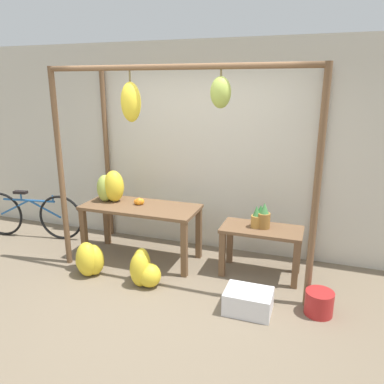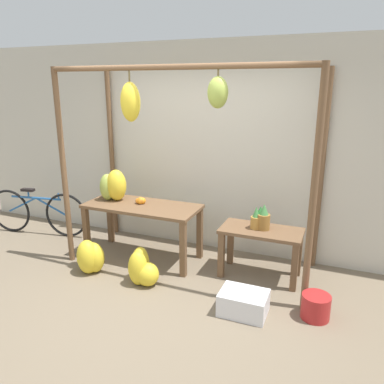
# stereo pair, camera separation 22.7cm
# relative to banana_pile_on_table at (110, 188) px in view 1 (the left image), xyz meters

# --- Properties ---
(ground_plane) EXTENTS (20.00, 20.00, 0.00)m
(ground_plane) POSITION_rel_banana_pile_on_table_xyz_m (1.11, -0.98, -0.92)
(ground_plane) COLOR #756651
(shop_wall_back) EXTENTS (8.00, 0.08, 2.80)m
(shop_wall_back) POSITION_rel_banana_pile_on_table_xyz_m (1.11, 0.65, 0.48)
(shop_wall_back) COLOR beige
(shop_wall_back) RESTS_ON ground_plane
(stall_awning) EXTENTS (3.05, 1.19, 2.45)m
(stall_awning) POSITION_rel_banana_pile_on_table_xyz_m (1.08, -0.21, 0.75)
(stall_awning) COLOR brown
(stall_awning) RESTS_ON ground_plane
(display_table_main) EXTENTS (1.50, 0.65, 0.74)m
(display_table_main) POSITION_rel_banana_pile_on_table_xyz_m (0.47, -0.07, -0.30)
(display_table_main) COLOR brown
(display_table_main) RESTS_ON ground_plane
(display_table_side) EXTENTS (0.95, 0.49, 0.60)m
(display_table_side) POSITION_rel_banana_pile_on_table_xyz_m (2.03, 0.01, -0.45)
(display_table_side) COLOR brown
(display_table_side) RESTS_ON ground_plane
(banana_pile_on_table) EXTENTS (0.42, 0.43, 0.42)m
(banana_pile_on_table) POSITION_rel_banana_pile_on_table_xyz_m (0.00, 0.00, 0.00)
(banana_pile_on_table) COLOR yellow
(banana_pile_on_table) RESTS_ON display_table_main
(orange_pile) EXTENTS (0.14, 0.11, 0.09)m
(orange_pile) POSITION_rel_banana_pile_on_table_xyz_m (0.44, -0.04, -0.14)
(orange_pile) COLOR orange
(orange_pile) RESTS_ON display_table_main
(pineapple_cluster) EXTENTS (0.22, 0.18, 0.31)m
(pineapple_cluster) POSITION_rel_banana_pile_on_table_xyz_m (2.01, 0.03, -0.20)
(pineapple_cluster) COLOR #B27F38
(pineapple_cluster) RESTS_ON display_table_side
(banana_pile_ground_left) EXTENTS (0.45, 0.41, 0.43)m
(banana_pile_ground_left) POSITION_rel_banana_pile_on_table_xyz_m (0.06, -0.68, -0.74)
(banana_pile_ground_left) COLOR yellow
(banana_pile_ground_left) RESTS_ON ground_plane
(banana_pile_ground_right) EXTENTS (0.42, 0.39, 0.42)m
(banana_pile_ground_right) POSITION_rel_banana_pile_on_table_xyz_m (0.80, -0.68, -0.74)
(banana_pile_ground_right) COLOR yellow
(banana_pile_ground_right) RESTS_ON ground_plane
(fruit_crate_white) EXTENTS (0.47, 0.35, 0.23)m
(fruit_crate_white) POSITION_rel_banana_pile_on_table_xyz_m (2.05, -0.82, -0.81)
(fruit_crate_white) COLOR silver
(fruit_crate_white) RESTS_ON ground_plane
(blue_bucket) EXTENTS (0.28, 0.28, 0.25)m
(blue_bucket) POSITION_rel_banana_pile_on_table_xyz_m (2.73, -0.63, -0.80)
(blue_bucket) COLOR #AD2323
(blue_bucket) RESTS_ON ground_plane
(parked_bicycle) EXTENTS (1.64, 0.32, 0.73)m
(parked_bicycle) POSITION_rel_banana_pile_on_table_xyz_m (-1.43, 0.03, -0.56)
(parked_bicycle) COLOR black
(parked_bicycle) RESTS_ON ground_plane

